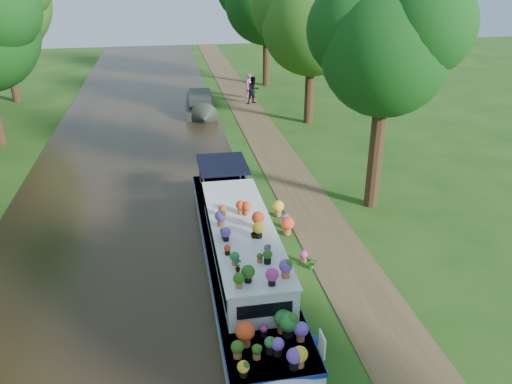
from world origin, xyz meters
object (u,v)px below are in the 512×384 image
object	(u,v)px
second_boat	(200,104)
pedestrian_dark	(253,90)
pedestrian_pink	(250,86)
plant_boat	(243,255)

from	to	relation	value
second_boat	pedestrian_dark	distance (m)	4.17
pedestrian_pink	second_boat	bearing A→B (deg)	-161.19
plant_boat	pedestrian_dark	bearing A→B (deg)	79.06
second_boat	pedestrian_pink	distance (m)	4.90
plant_boat	pedestrian_pink	distance (m)	23.38
plant_boat	pedestrian_dark	xyz separation A→B (m)	(4.15, 21.46, 0.14)
plant_boat	pedestrian_dark	distance (m)	21.86
plant_boat	second_boat	world-z (taller)	plant_boat
pedestrian_dark	pedestrian_pink	bearing A→B (deg)	66.12
second_boat	pedestrian_dark	xyz separation A→B (m)	(3.90, 1.39, 0.48)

